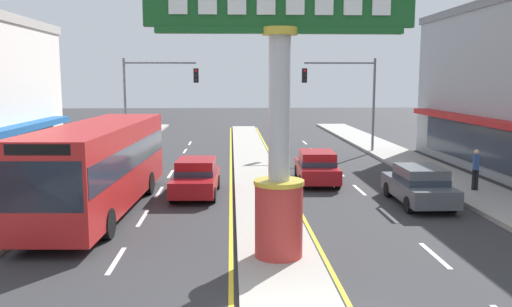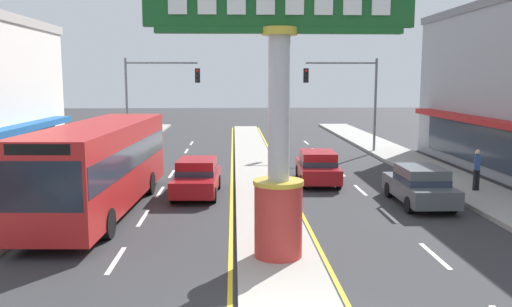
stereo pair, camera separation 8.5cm
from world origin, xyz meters
name	(u,v)px [view 1 (the left image)]	position (x,y,z in m)	size (l,w,h in m)	color
median_strip	(256,172)	(0.00, 18.00, 0.07)	(2.22, 52.00, 0.14)	#A39E93
sidewalk_left	(65,180)	(-9.17, 16.00, 0.09)	(2.92, 60.00, 0.18)	#9E9B93
sidewalk_right	(443,177)	(9.17, 16.00, 0.09)	(2.92, 60.00, 0.18)	#9E9B93
lane_markings	(257,178)	(0.00, 16.65, 0.00)	(8.96, 52.00, 0.01)	silver
district_sign	(279,118)	(0.00, 4.57, 3.88)	(6.90, 1.35, 7.52)	#B7332D
traffic_light_left_side	(152,89)	(-6.35, 25.55, 4.25)	(4.86, 0.46, 6.20)	slate
traffic_light_right_side	(348,89)	(6.35, 25.25, 4.25)	(4.86, 0.46, 6.20)	slate
bus_near_right_lane	(101,162)	(-6.06, 10.31, 1.87)	(3.05, 11.31, 3.26)	#B21E1E
sedan_far_right_lane	(419,185)	(6.06, 10.76, 0.79)	(1.86, 4.31, 1.53)	#4C5156
sedan_near_left_lane	(196,177)	(-2.76, 12.90, 0.79)	(1.96, 4.36, 1.53)	maroon
sedan_mid_left_lane	(317,167)	(2.76, 15.25, 0.79)	(1.99, 4.38, 1.53)	maroon
pedestrian_near_kerb	(476,167)	(9.13, 12.54, 1.17)	(0.34, 0.45, 1.75)	black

